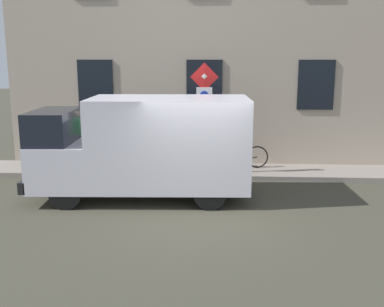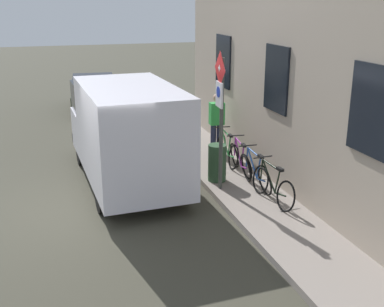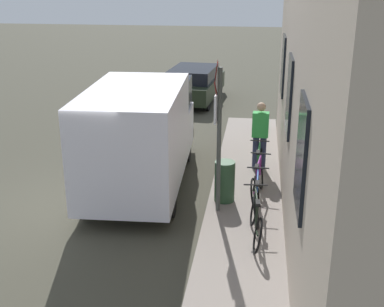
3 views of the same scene
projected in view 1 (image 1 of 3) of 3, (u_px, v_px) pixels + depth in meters
ground_plane at (198, 213)px, 10.31m from camera, size 80.00×80.00×0.00m
sidewalk_slab at (203, 171)px, 13.77m from camera, size 1.60×14.33×0.14m
building_facade at (205, 36)px, 14.05m from camera, size 0.75×12.33×8.20m
sign_post_stacked at (204, 103)px, 12.75m from camera, size 0.16×0.56×3.04m
delivery_van at (145, 145)px, 11.14m from camera, size 2.23×5.41×2.50m
bicycle_black at (240, 156)px, 13.86m from camera, size 0.46×1.72×0.89m
bicycle_blue at (210, 155)px, 13.91m from camera, size 0.46×1.71×0.89m
bicycle_purple at (181, 155)px, 13.96m from camera, size 0.46×1.72×0.89m
bicycle_green at (151, 155)px, 14.01m from camera, size 0.46×1.72×0.89m
pedestrian at (122, 136)px, 13.96m from camera, size 0.41×0.28×1.72m
litter_bin at (187, 157)px, 13.24m from camera, size 0.44×0.44×0.90m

